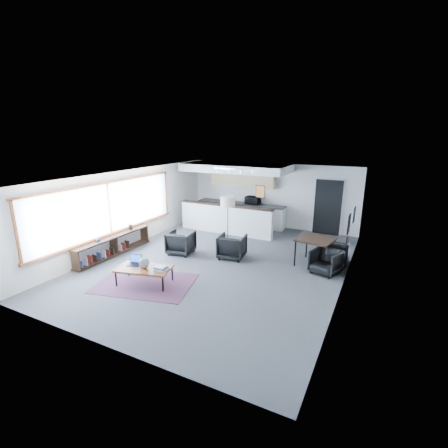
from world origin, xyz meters
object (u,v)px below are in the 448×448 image
at_px(dining_table, 316,241).
at_px(microwave, 253,199).
at_px(floor_lamp, 228,203).
at_px(book_stack, 161,268).
at_px(laptop, 135,261).
at_px(dining_chair_near, 326,262).
at_px(coffee_table, 144,269).
at_px(armchair_left, 181,241).
at_px(ceramic_pot, 144,263).
at_px(armchair_right, 232,245).
at_px(dining_chair_far, 332,252).

bearing_deg(dining_table, microwave, 136.55).
bearing_deg(floor_lamp, book_stack, -92.01).
bearing_deg(laptop, dining_chair_near, 14.72).
bearing_deg(coffee_table, laptop, 151.96).
height_order(laptop, dining_chair_near, laptop).
xyz_separation_m(laptop, dining_table, (4.01, 3.17, 0.22)).
bearing_deg(armchair_left, dining_chair_near, 178.49).
distance_m(armchair_left, floor_lamp, 2.03).
distance_m(floor_lamp, microwave, 2.70).
height_order(ceramic_pot, dining_table, dining_table).
relative_size(armchair_right, dining_table, 0.73).
bearing_deg(ceramic_pot, book_stack, 11.62).
xyz_separation_m(coffee_table, armchair_right, (1.23, 2.66, -0.01)).
height_order(book_stack, dining_chair_far, dining_chair_far).
bearing_deg(laptop, armchair_left, 74.34).
bearing_deg(dining_chair_far, armchair_right, 11.51).
bearing_deg(dining_chair_near, floor_lamp, -175.73).
bearing_deg(laptop, coffee_table, -30.49).
relative_size(armchair_left, dining_table, 0.72).
relative_size(ceramic_pot, microwave, 0.48).
bearing_deg(dining_table, dining_chair_far, 39.44).
height_order(ceramic_pot, dining_chair_near, ceramic_pot).
bearing_deg(dining_table, armchair_left, -166.28).
bearing_deg(floor_lamp, microwave, 93.73).
relative_size(ceramic_pot, dining_table, 0.25).
height_order(dining_chair_far, microwave, microwave).
relative_size(ceramic_pot, armchair_left, 0.35).
xyz_separation_m(armchair_right, dining_chair_far, (2.86, 0.97, -0.04)).
height_order(book_stack, armchair_left, armchair_left).
height_order(floor_lamp, dining_chair_near, floor_lamp).
bearing_deg(laptop, book_stack, -16.94).
bearing_deg(dining_chair_far, armchair_left, 9.58).
bearing_deg(floor_lamp, armchair_left, -126.35).
height_order(dining_chair_near, dining_chair_far, dining_chair_far).
xyz_separation_m(dining_table, dining_chair_far, (0.45, 0.37, -0.37)).
relative_size(laptop, dining_table, 0.36).
xyz_separation_m(laptop, floor_lamp, (0.96, 3.55, 0.98)).
xyz_separation_m(book_stack, microwave, (-0.05, 6.22, 0.63)).
distance_m(dining_chair_far, microwave, 4.60).
xyz_separation_m(ceramic_pot, floor_lamp, (0.58, 3.65, 0.92)).
bearing_deg(book_stack, floor_lamp, 87.99).
distance_m(laptop, ceramic_pot, 0.40).
bearing_deg(ceramic_pot, armchair_right, 65.57).
xyz_separation_m(coffee_table, microwave, (0.42, 6.31, 0.71)).
distance_m(ceramic_pot, armchair_left, 2.32).
xyz_separation_m(laptop, armchair_left, (-0.05, 2.18, -0.12)).
distance_m(coffee_table, microwave, 6.36).
height_order(coffee_table, ceramic_pot, ceramic_pot).
bearing_deg(ceramic_pot, microwave, 86.34).
bearing_deg(floor_lamp, armchair_right, -57.18).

